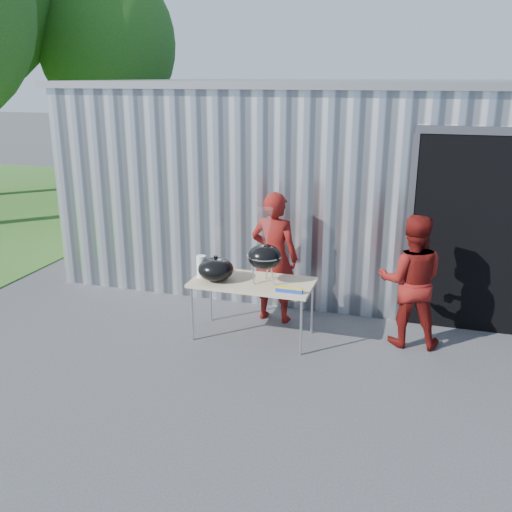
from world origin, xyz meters
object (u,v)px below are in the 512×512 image
(folding_table, at_px, (253,284))
(person_bystander, at_px, (411,281))
(kettle_grill, at_px, (265,249))
(person_cook, at_px, (274,257))

(folding_table, relative_size, person_bystander, 0.92)
(person_bystander, bearing_deg, kettle_grill, 8.13)
(person_cook, bearing_deg, person_bystander, 178.55)
(person_cook, bearing_deg, folding_table, 85.63)
(kettle_grill, relative_size, person_cook, 0.53)
(kettle_grill, relative_size, person_bystander, 0.57)
(person_bystander, bearing_deg, person_cook, -12.14)
(folding_table, height_order, person_cook, person_cook)
(kettle_grill, xyz_separation_m, person_bystander, (1.72, 0.40, -0.36))
(folding_table, bearing_deg, kettle_grill, -4.37)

